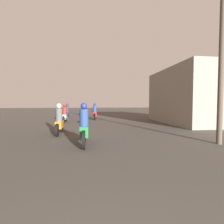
# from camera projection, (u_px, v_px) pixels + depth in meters

# --- Properties ---
(motorcycle_green) EXTENTS (0.60, 1.93, 1.57)m
(motorcycle_green) POSITION_uv_depth(u_px,v_px,m) (84.00, 128.00, 6.46)
(motorcycle_green) COLOR black
(motorcycle_green) RESTS_ON ground_plane
(motorcycle_orange) EXTENTS (0.60, 1.90, 1.54)m
(motorcycle_orange) POSITION_uv_depth(u_px,v_px,m) (59.00, 122.00, 8.69)
(motorcycle_orange) COLOR black
(motorcycle_orange) RESTS_ON ground_plane
(motorcycle_silver) EXTENTS (0.60, 2.02, 1.46)m
(motorcycle_silver) POSITION_uv_depth(u_px,v_px,m) (65.00, 115.00, 14.00)
(motorcycle_silver) COLOR black
(motorcycle_silver) RESTS_ON ground_plane
(motorcycle_red) EXTENTS (0.60, 1.90, 1.56)m
(motorcycle_red) POSITION_uv_depth(u_px,v_px,m) (95.00, 113.00, 16.65)
(motorcycle_red) COLOR black
(motorcycle_red) RESTS_ON ground_plane
(motorcycle_blue) EXTENTS (0.60, 1.91, 1.52)m
(motorcycle_blue) POSITION_uv_depth(u_px,v_px,m) (67.00, 112.00, 19.65)
(motorcycle_blue) COLOR black
(motorcycle_blue) RESTS_ON ground_plane
(motorcycle_white) EXTENTS (0.60, 2.07, 1.52)m
(motorcycle_white) POSITION_uv_depth(u_px,v_px,m) (84.00, 111.00, 22.11)
(motorcycle_white) COLOR black
(motorcycle_white) RESTS_ON ground_plane
(building_right_near) EXTENTS (5.38, 7.30, 4.19)m
(building_right_near) POSITION_uv_depth(u_px,v_px,m) (197.00, 96.00, 13.80)
(building_right_near) COLOR gray
(building_right_near) RESTS_ON ground_plane
(utility_pole_near) EXTENTS (1.60, 0.20, 7.23)m
(utility_pole_near) POSITION_uv_depth(u_px,v_px,m) (222.00, 43.00, 6.44)
(utility_pole_near) COLOR #4C4238
(utility_pole_near) RESTS_ON ground_plane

